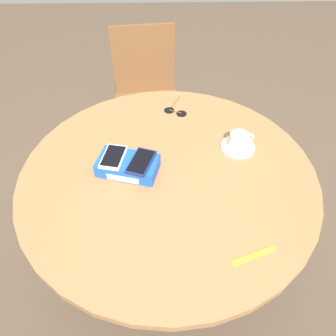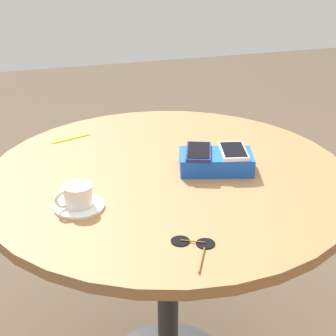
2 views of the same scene
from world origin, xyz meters
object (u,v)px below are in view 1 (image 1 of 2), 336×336
phone_white (113,157)px  phone_navy (141,162)px  coffee_cup (240,140)px  sunglasses (175,111)px  lanyard_strap (254,256)px  phone_box (128,165)px  chair_near_window (147,100)px  round_table (168,190)px  saucer (238,147)px

phone_white → phone_navy: 0.10m
coffee_cup → sunglasses: size_ratio=0.65×
lanyard_strap → sunglasses: size_ratio=0.89×
phone_white → sunglasses: bearing=56.3°
phone_box → phone_navy: size_ratio=1.61×
lanyard_strap → phone_white: bearing=139.9°
lanyard_strap → sunglasses: 0.75m
sunglasses → chair_near_window: size_ratio=0.18×
round_table → phone_navy: 0.19m
round_table → phone_navy: size_ratio=7.33×
phone_box → phone_white: bearing=167.3°
phone_navy → coffee_cup: 0.40m
phone_navy → saucer: size_ratio=1.10×
sunglasses → phone_navy: bearing=-109.8°
phone_box → lanyard_strap: (0.39, -0.36, -0.03)m
round_table → phone_box: (-0.15, 0.01, 0.13)m
round_table → phone_navy: phone_navy is taller
round_table → coffee_cup: size_ratio=10.71×
phone_navy → chair_near_window: 1.00m
round_table → coffee_cup: bearing=24.4°
saucer → coffee_cup: coffee_cup is taller
phone_navy → saucer: (0.37, 0.13, -0.06)m
saucer → chair_near_window: chair_near_window is taller
chair_near_window → coffee_cup: bearing=-63.9°
sunglasses → saucer: bearing=-46.4°
phone_box → saucer: phone_box is taller
lanyard_strap → round_table: bearing=125.0°
saucer → chair_near_window: 0.94m
phone_white → chair_near_window: size_ratio=0.15×
saucer → sunglasses: (-0.24, 0.25, -0.00)m
phone_white → saucer: 0.49m
coffee_cup → lanyard_strap: coffee_cup is taller
round_table → phone_white: 0.26m
chair_near_window → lanyard_strap: bearing=-74.5°
lanyard_strap → chair_near_window: size_ratio=0.16×
sunglasses → phone_box: bearing=-117.1°
round_table → phone_white: size_ratio=8.17×
lanyard_strap → phone_box: bearing=137.4°
phone_navy → lanyard_strap: phone_navy is taller
phone_navy → coffee_cup: size_ratio=1.46×
round_table → saucer: size_ratio=8.08×
phone_white → sunglasses: (0.24, 0.36, -0.06)m
phone_navy → coffee_cup: same height
phone_box → chair_near_window: 0.97m
phone_navy → chair_near_window: chair_near_window is taller
coffee_cup → round_table: bearing=-155.6°
phone_box → lanyard_strap: phone_box is taller
round_table → chair_near_window: 0.95m
phone_white → phone_navy: size_ratio=0.90×
phone_white → sunglasses: size_ratio=0.85×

